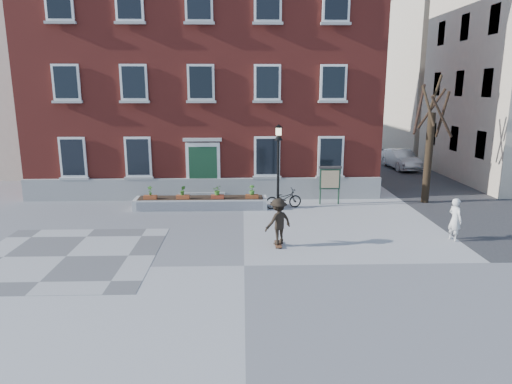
{
  "coord_description": "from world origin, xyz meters",
  "views": [
    {
      "loc": [
        -0.04,
        -13.67,
        5.55
      ],
      "look_at": [
        0.5,
        4.0,
        1.5
      ],
      "focal_mm": 32.0,
      "sensor_mm": 36.0,
      "label": 1
    }
  ],
  "objects_px": {
    "parked_car": "(401,159)",
    "lamp_post": "(278,154)",
    "bystander": "(455,219)",
    "bicycle": "(283,199)",
    "notice_board": "(330,179)",
    "skateboarder": "(278,221)"
  },
  "relations": [
    {
      "from": "bystander",
      "to": "lamp_post",
      "type": "relative_size",
      "value": 0.41
    },
    {
      "from": "bicycle",
      "to": "notice_board",
      "type": "height_order",
      "value": "notice_board"
    },
    {
      "from": "notice_board",
      "to": "bystander",
      "type": "bearing_deg",
      "value": -56.65
    },
    {
      "from": "parked_car",
      "to": "lamp_post",
      "type": "relative_size",
      "value": 1.05
    },
    {
      "from": "bystander",
      "to": "skateboarder",
      "type": "distance_m",
      "value": 6.6
    },
    {
      "from": "lamp_post",
      "to": "notice_board",
      "type": "distance_m",
      "value": 2.91
    },
    {
      "from": "bicycle",
      "to": "notice_board",
      "type": "xyz_separation_m",
      "value": [
        2.31,
        0.7,
        0.8
      ]
    },
    {
      "from": "notice_board",
      "to": "skateboarder",
      "type": "height_order",
      "value": "notice_board"
    },
    {
      "from": "bicycle",
      "to": "notice_board",
      "type": "distance_m",
      "value": 2.54
    },
    {
      "from": "bystander",
      "to": "skateboarder",
      "type": "xyz_separation_m",
      "value": [
        -6.58,
        -0.42,
        0.11
      ]
    },
    {
      "from": "bicycle",
      "to": "bystander",
      "type": "xyz_separation_m",
      "value": [
        5.93,
        -4.81,
        0.34
      ]
    },
    {
      "from": "bicycle",
      "to": "skateboarder",
      "type": "relative_size",
      "value": 1.01
    },
    {
      "from": "parked_car",
      "to": "skateboarder",
      "type": "xyz_separation_m",
      "value": [
        -9.8,
        -15.69,
        0.23
      ]
    },
    {
      "from": "parked_car",
      "to": "lamp_post",
      "type": "distance_m",
      "value": 14.08
    },
    {
      "from": "parked_car",
      "to": "notice_board",
      "type": "height_order",
      "value": "notice_board"
    },
    {
      "from": "bystander",
      "to": "lamp_post",
      "type": "xyz_separation_m",
      "value": [
        -6.18,
        4.95,
        1.74
      ]
    },
    {
      "from": "parked_car",
      "to": "notice_board",
      "type": "distance_m",
      "value": 11.94
    },
    {
      "from": "bicycle",
      "to": "notice_board",
      "type": "relative_size",
      "value": 0.94
    },
    {
      "from": "parked_car",
      "to": "skateboarder",
      "type": "height_order",
      "value": "skateboarder"
    },
    {
      "from": "bicycle",
      "to": "lamp_post",
      "type": "height_order",
      "value": "lamp_post"
    },
    {
      "from": "bicycle",
      "to": "skateboarder",
      "type": "bearing_deg",
      "value": 158.87
    },
    {
      "from": "bystander",
      "to": "notice_board",
      "type": "bearing_deg",
      "value": 14.8
    }
  ]
}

